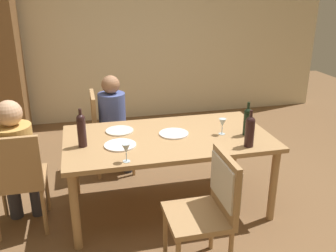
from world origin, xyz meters
The scene contains 16 objects.
ground_plane centered at (0.00, 0.00, 0.00)m, with size 10.00×10.00×0.00m, color brown.
rear_room_partition centered at (0.00, 2.70, 1.35)m, with size 6.40×0.12×2.70m, color beige.
dining_table centered at (0.00, 0.00, 0.65)m, with size 1.85×1.01×0.73m.
chair_left_end centered at (-1.31, -0.09, 0.53)m, with size 0.44×0.44×0.92m.
chair_far_left centered at (-0.50, 0.88, 0.53)m, with size 0.44×0.44×0.92m.
chair_near centered at (0.12, -0.88, 0.59)m, with size 0.46×0.44×0.92m.
person_woman_host centered at (-1.31, 0.03, 0.67)m, with size 0.32×0.36×1.16m.
person_man_bearded centered at (-0.39, 0.88, 0.64)m, with size 0.34×0.29×1.11m.
wine_bottle_tall_green centered at (0.70, -0.13, 0.86)m, with size 0.07×0.07×0.31m.
wine_bottle_dark_red centered at (0.61, -0.37, 0.87)m, with size 0.08×0.08×0.32m.
wine_bottle_short_olive centered at (-0.75, -0.04, 0.88)m, with size 0.07×0.07×0.33m.
wine_glass_near_left centered at (-0.43, -0.42, 0.83)m, with size 0.07×0.07×0.15m.
wine_glass_centre centered at (0.49, -0.06, 0.83)m, with size 0.07×0.07×0.15m.
dinner_plate_host centered at (-0.45, -0.11, 0.73)m, with size 0.27×0.27×0.01m, color white.
dinner_plate_guest_left centered at (-0.41, 0.22, 0.73)m, with size 0.26×0.26×0.01m, color silver.
dinner_plate_guest_right centered at (0.06, 0.04, 0.73)m, with size 0.27×0.27×0.01m, color white.
Camera 1 is at (-0.74, -3.03, 2.01)m, focal length 39.92 mm.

